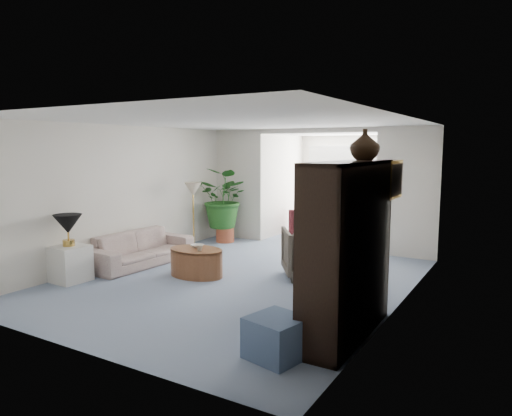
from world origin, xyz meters
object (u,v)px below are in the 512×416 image
Objects in this scene: side_table_dark at (358,260)px; entertainment_cabinet at (348,250)px; sunroom_chair_maroon at (307,222)px; wingback_chair at (310,252)px; sofa at (141,249)px; table_lamp at (68,224)px; end_table at (70,264)px; sunroom_table at (348,222)px; ottoman at (277,337)px; floor_lamp at (193,189)px; coffee_cup at (200,248)px; coffee_table at (196,262)px; plant_pot at (225,235)px; sunroom_chair_blue at (368,226)px; cabinet_urn at (365,145)px; framed_picture at (396,180)px; coffee_bowl at (197,246)px.

entertainment_cabinet reaches higher than side_table_dark.
entertainment_cabinet is 6.06m from sunroom_chair_maroon.
wingback_chair is 3.62m from sunroom_chair_maroon.
sofa is 1.50m from table_lamp.
sofa reaches higher than end_table.
ottoman is at bearing -75.94° from sunroom_table.
sofa is at bearing -29.46° from sunroom_chair_maroon.
sofa is 3.07m from wingback_chair.
floor_lamp reaches higher than wingback_chair.
coffee_cup is at bearing 34.99° from end_table.
end_table is 1.57× the size of floor_lamp.
coffee_table is 2.81m from plant_pot.
floor_lamp reaches higher than coffee_cup.
cabinet_urn is at bearing -174.41° from sunroom_chair_blue.
sunroom_table is at bearing 115.53° from framed_picture.
wingback_chair reaches higher than end_table.
sunroom_chair_blue is (-1.39, 5.29, -0.62)m from entertainment_cabinet.
sunroom_chair_blue reaches higher than sunroom_chair_maroon.
sofa is 5.59× the size of cabinet_urn.
end_table is (-0.20, -1.35, -0.01)m from sofa.
framed_picture is 0.67× the size of sunroom_chair_maroon.
sunroom_chair_maroon is at bearing -99.43° from wingback_chair.
end_table is 1.09× the size of ottoman.
cabinet_urn is at bearing 8.43° from end_table.
sunroom_chair_blue reaches higher than coffee_bowl.
floor_lamp is 3.81m from side_table_dark.
plant_pot is at bearing 142.72° from cabinet_urn.
sunroom_table is (-1.74, 6.94, 0.09)m from ottoman.
sunroom_chair_blue is (-0.05, 3.27, -0.04)m from wingback_chair.
wingback_chair is (3.15, 2.18, 0.12)m from end_table.
floor_lamp is 2.40m from coffee_cup.
side_table_dark is (0.70, 0.30, -0.11)m from wingback_chair.
framed_picture reaches higher than plant_pot.
plant_pot is 0.53× the size of sunroom_chair_maroon.
sunroom_chair_blue is (1.58, 4.18, 0.13)m from coffee_table.
sofa is at bearing -89.66° from floor_lamp.
table_lamp is 2.10m from coffee_table.
wingback_chair is at bearing -78.76° from sunroom_table.
entertainment_cabinet reaches higher than coffee_bowl.
sunroom_chair_maroon reaches higher than coffee_bowl.
end_table is 3.06m from floor_lamp.
coffee_cup reaches higher than ottoman.
end_table is 0.97× the size of side_table_dark.
plant_pot is 3.12m from sunroom_table.
framed_picture is 2.07m from side_table_dark.
sunroom_chair_blue is at bearing 106.15° from cabinet_urn.
ottoman is (4.09, -0.74, -0.71)m from table_lamp.
sunroom_table is (0.68, 5.03, -0.21)m from coffee_cup.
end_table is at bearing -137.04° from coffee_bowl.
plant_pot is (0.35, 3.82, -0.12)m from end_table.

